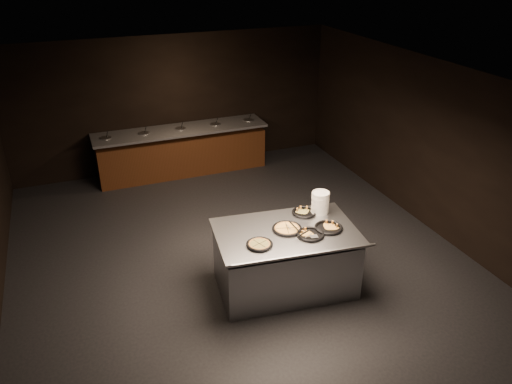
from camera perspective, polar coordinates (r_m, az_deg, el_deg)
room at (r=7.48m, az=-2.32°, el=1.93°), size 7.02×8.02×2.92m
salad_bar at (r=11.04m, az=-8.40°, el=4.36°), size 3.70×0.83×1.18m
serving_counter at (r=7.30m, az=3.35°, el=-7.80°), size 2.12×1.50×0.95m
plate_stack at (r=7.47m, az=7.36°, el=-1.20°), size 0.26×0.26×0.33m
pan_veggie_whole at (r=6.69m, az=0.39°, el=-5.99°), size 0.36×0.36×0.04m
pan_cheese_whole at (r=7.05m, az=3.57°, el=-4.19°), size 0.42×0.42×0.04m
pan_cheese_slices_a at (r=7.47m, az=5.53°, el=-2.33°), size 0.37×0.37×0.04m
pan_cheese_slices_b at (r=6.94m, az=6.25°, el=-4.83°), size 0.39×0.39×0.04m
pan_veggie_slices at (r=7.13m, az=8.29°, el=-4.06°), size 0.40×0.40×0.04m
server_left at (r=7.00m, az=4.02°, el=-3.96°), size 0.22×0.26×0.15m
server_right at (r=6.84m, az=5.83°, el=-4.83°), size 0.30×0.10×0.14m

